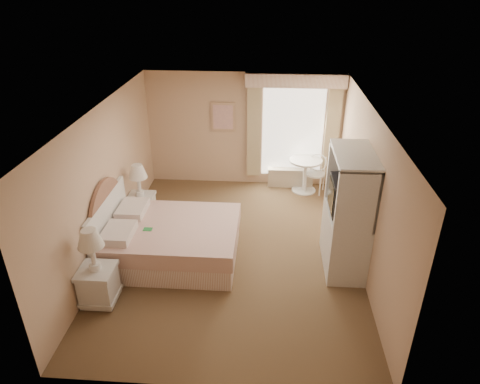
# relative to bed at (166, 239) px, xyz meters

# --- Properties ---
(room) EXTENTS (4.21, 5.51, 2.51)m
(room) POSITION_rel_bed_xyz_m (1.12, 0.26, 0.89)
(room) COLOR brown
(room) RESTS_ON ground
(window) EXTENTS (2.05, 0.22, 2.51)m
(window) POSITION_rel_bed_xyz_m (2.17, 2.91, 0.98)
(window) COLOR white
(window) RESTS_ON room
(framed_art) EXTENTS (0.52, 0.04, 0.62)m
(framed_art) POSITION_rel_bed_xyz_m (0.67, 2.97, 1.19)
(framed_art) COLOR tan
(framed_art) RESTS_ON room
(bed) EXTENTS (2.16, 1.70, 1.50)m
(bed) POSITION_rel_bed_xyz_m (0.00, 0.00, 0.00)
(bed) COLOR tan
(bed) RESTS_ON room
(nightstand_near) EXTENTS (0.50, 0.50, 1.22)m
(nightstand_near) POSITION_rel_bed_xyz_m (-0.72, -1.15, 0.10)
(nightstand_near) COLOR silver
(nightstand_near) RESTS_ON room
(nightstand_far) EXTENTS (0.49, 0.49, 1.18)m
(nightstand_far) POSITION_rel_bed_xyz_m (-0.72, 1.12, 0.08)
(nightstand_far) COLOR silver
(nightstand_far) RESTS_ON room
(round_table) EXTENTS (0.70, 0.70, 0.74)m
(round_table) POSITION_rel_bed_xyz_m (2.47, 2.66, 0.14)
(round_table) COLOR white
(round_table) RESTS_ON room
(cafe_chair) EXTENTS (0.52, 0.52, 0.84)m
(cafe_chair) POSITION_rel_bed_xyz_m (2.71, 2.68, 0.13)
(cafe_chair) COLOR white
(cafe_chair) RESTS_ON room
(armoire) EXTENTS (0.60, 1.19, 1.98)m
(armoire) POSITION_rel_bed_xyz_m (2.93, 0.02, 0.46)
(armoire) COLOR silver
(armoire) RESTS_ON room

